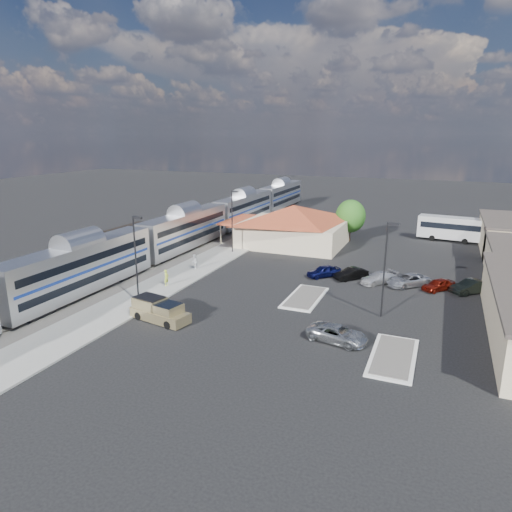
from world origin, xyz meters
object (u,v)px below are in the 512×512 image
at_px(station_depot, 293,225).
at_px(pickup_truck, 160,311).
at_px(coach_bus, 459,228).
at_px(suv, 337,334).

bearing_deg(station_depot, pickup_truck, -93.48).
bearing_deg(station_depot, coach_bus, 27.05).
xyz_separation_m(suv, coach_bus, (9.54, 42.87, 1.53)).
bearing_deg(pickup_truck, station_depot, 7.49).
bearing_deg(suv, coach_bus, -1.50).
xyz_separation_m(station_depot, pickup_truck, (-1.99, -32.78, -2.18)).
xyz_separation_m(station_depot, suv, (13.96, -30.87, -2.43)).
distance_m(station_depot, coach_bus, 26.40).
height_order(pickup_truck, coach_bus, coach_bus).
bearing_deg(suv, pickup_truck, 107.87).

